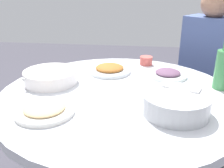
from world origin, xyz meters
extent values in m
cylinder|color=#99999E|center=(0.00, 0.00, 0.36)|extent=(0.15, 0.15, 0.67)
cylinder|color=silver|center=(0.00, 0.00, 0.72)|extent=(1.14, 1.14, 0.04)
cylinder|color=#B2B5BA|center=(-0.18, -0.24, 0.78)|extent=(0.27, 0.27, 0.08)
ellipsoid|color=white|center=(-0.18, -0.24, 0.78)|extent=(0.22, 0.22, 0.09)
cube|color=white|center=(-0.11, -0.27, 0.83)|extent=(0.11, 0.16, 0.01)
cylinder|color=white|center=(0.08, 0.36, 0.77)|extent=(0.27, 0.27, 0.07)
cylinder|color=black|center=(0.08, 0.36, 0.77)|extent=(0.24, 0.24, 0.05)
cylinder|color=silver|center=(0.08, 0.36, 0.80)|extent=(0.24, 0.20, 0.01)
cylinder|color=white|center=(0.25, -0.25, 0.75)|extent=(0.21, 0.21, 0.02)
ellipsoid|color=#60415B|center=(0.25, -0.25, 0.76)|extent=(0.14, 0.14, 0.03)
cylinder|color=white|center=(-0.24, 0.27, 0.75)|extent=(0.24, 0.24, 0.02)
ellipsoid|color=tan|center=(-0.24, 0.27, 0.76)|extent=(0.17, 0.17, 0.03)
cylinder|color=silver|center=(0.27, 0.08, 0.75)|extent=(0.24, 0.24, 0.02)
ellipsoid|color=#9F5C25|center=(0.27, 0.08, 0.77)|extent=(0.16, 0.16, 0.04)
cylinder|color=#3F8A4E|center=(0.11, -0.49, 0.83)|extent=(0.08, 0.08, 0.19)
cylinder|color=#C4524B|center=(0.45, -0.13, 0.77)|extent=(0.08, 0.08, 0.05)
cylinder|color=brown|center=(0.68, -0.56, 0.22)|extent=(0.34, 0.34, 0.43)
cube|color=#2D333D|center=(0.68, -0.56, 0.49)|extent=(0.47, 0.46, 0.12)
cube|color=#4A5C92|center=(0.68, -0.56, 0.78)|extent=(0.37, 0.39, 0.46)
sphere|color=#A5765E|center=(0.68, -0.56, 1.10)|extent=(0.19, 0.19, 0.19)
camera|label=1|loc=(-1.10, -0.10, 1.23)|focal=40.72mm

